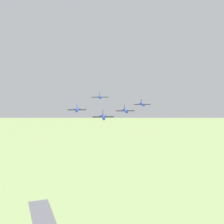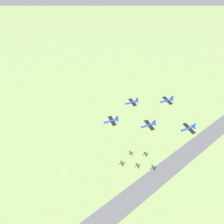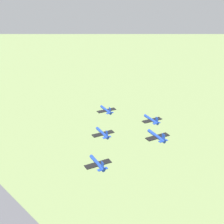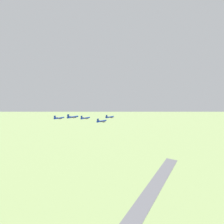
# 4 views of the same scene
# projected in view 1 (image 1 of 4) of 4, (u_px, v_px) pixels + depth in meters

# --- Properties ---
(jet_0) EXTENTS (7.76, 8.16, 2.72)m
(jet_0) POSITION_uv_depth(u_px,v_px,m) (103.00, 117.00, 109.73)
(jet_0) COLOR #19389E
(jet_1) EXTENTS (7.76, 8.16, 2.72)m
(jet_1) POSITION_uv_depth(u_px,v_px,m) (125.00, 111.00, 126.93)
(jet_1) COLOR #19389E
(jet_2) EXTENTS (7.76, 8.16, 2.72)m
(jet_2) POSITION_uv_depth(u_px,v_px,m) (77.00, 110.00, 125.42)
(jet_2) COLOR #19389E
(jet_3) EXTENTS (7.76, 8.16, 2.72)m
(jet_3) POSITION_uv_depth(u_px,v_px,m) (142.00, 104.00, 144.02)
(jet_3) COLOR #19389E
(jet_4) EXTENTS (7.76, 8.16, 2.72)m
(jet_4) POSITION_uv_depth(u_px,v_px,m) (100.00, 97.00, 142.15)
(jet_4) COLOR #19389E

